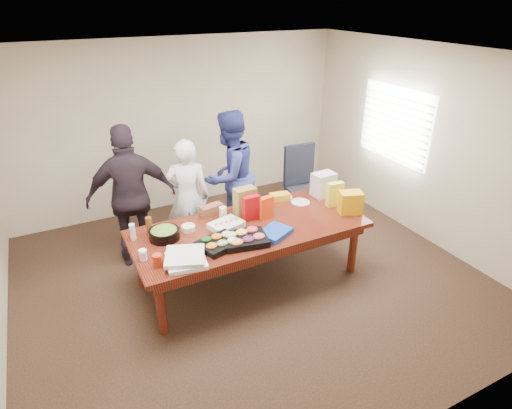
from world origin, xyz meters
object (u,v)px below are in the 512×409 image
conference_table (250,253)px  office_chair (306,189)px  person_right (230,176)px  person_center (188,198)px  sheet_cake (226,225)px  salad_bowl (164,234)px

conference_table → office_chair: (1.41, 0.91, 0.21)m
person_right → person_center: bearing=-11.4°
conference_table → sheet_cake: size_ratio=7.41×
conference_table → sheet_cake: 0.49m
office_chair → sheet_cake: bearing=-150.0°
person_right → office_chair: bearing=143.7°
conference_table → salad_bowl: (-0.98, 0.20, 0.43)m
person_center → sheet_cake: size_ratio=4.30×
office_chair → person_center: 1.86m
person_center → person_right: person_right is taller
conference_table → person_right: bearing=77.4°
person_center → salad_bowl: (-0.55, -0.79, -0.01)m
sheet_cake → office_chair: bearing=9.4°
salad_bowl → sheet_cake: bearing=-6.7°
sheet_cake → salad_bowl: (-0.73, 0.09, 0.02)m
office_chair → person_center: person_center is taller
conference_table → person_center: (-0.43, 0.98, 0.44)m
conference_table → person_right: person_right is taller
conference_table → sheet_cake: sheet_cake is taller
person_center → person_right: 0.72m
salad_bowl → person_center: bearing=55.0°
office_chair → sheet_cake: office_chair is taller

